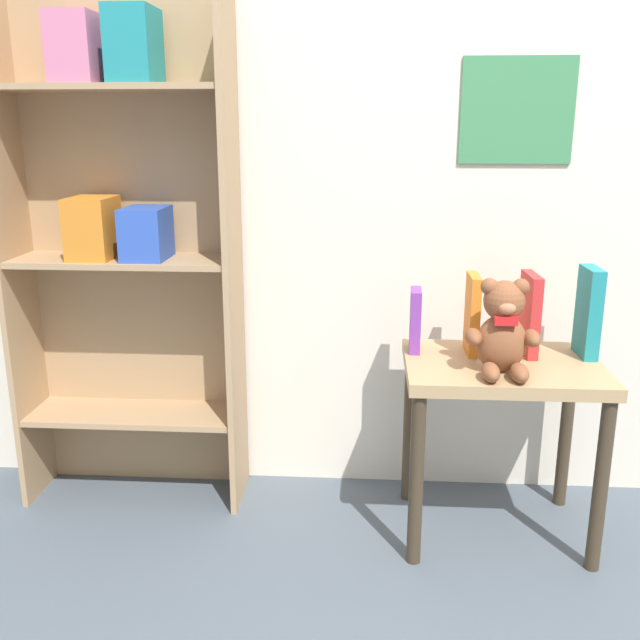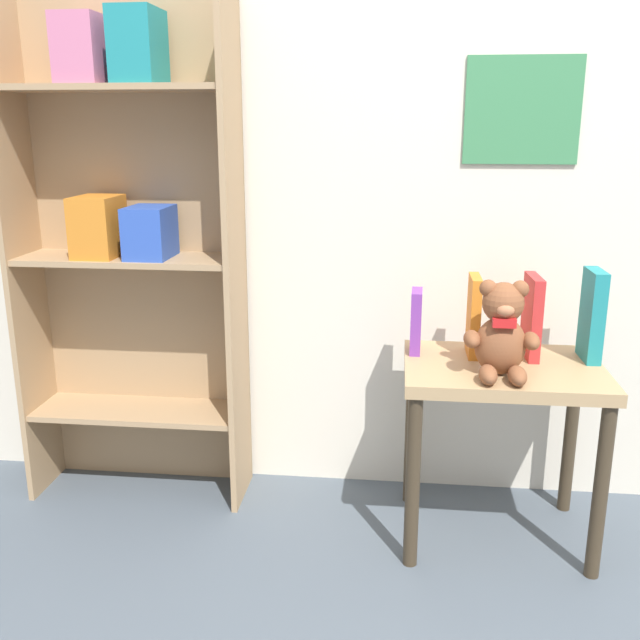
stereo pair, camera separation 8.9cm
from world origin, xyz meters
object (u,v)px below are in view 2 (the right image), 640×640
object	(u,v)px
book_standing_purple	(416,321)
book_standing_orange	(474,316)
teddy_bear	(502,333)
book_standing_teal	(592,315)
display_table	(501,396)
book_standing_red	(532,317)
bookshelf_side	(129,224)

from	to	relation	value
book_standing_purple	book_standing_orange	size ratio (longest dim) A/B	0.80
teddy_bear	book_standing_purple	bearing A→B (deg)	140.67
book_standing_orange	book_standing_teal	xyz separation A→B (m)	(0.33, -0.01, 0.01)
teddy_bear	book_standing_purple	world-z (taller)	teddy_bear
display_table	book_standing_purple	distance (m)	0.32
display_table	teddy_bear	size ratio (longest dim) A/B	2.13
display_table	teddy_bear	xyz separation A→B (m)	(-0.03, -0.09, 0.21)
book_standing_red	book_standing_teal	xyz separation A→B (m)	(0.17, -0.01, 0.01)
teddy_bear	book_standing_red	bearing A→B (deg)	58.28
teddy_bear	book_standing_orange	bearing A→B (deg)	107.93
teddy_bear	book_standing_teal	size ratio (longest dim) A/B	1.00
book_standing_red	book_standing_orange	bearing A→B (deg)	177.59
bookshelf_side	teddy_bear	distance (m)	1.18
book_standing_purple	book_standing_red	size ratio (longest dim) A/B	0.78
book_standing_red	book_standing_teal	size ratio (longest dim) A/B	0.91
book_standing_teal	teddy_bear	bearing A→B (deg)	-149.94
display_table	book_standing_teal	size ratio (longest dim) A/B	2.12
book_standing_red	book_standing_teal	world-z (taller)	book_standing_teal
book_standing_purple	book_standing_orange	xyz separation A→B (m)	(0.17, -0.01, 0.02)
teddy_bear	book_standing_red	size ratio (longest dim) A/B	1.09
teddy_bear	book_standing_red	xyz separation A→B (m)	(0.11, 0.17, 0.00)
book_standing_orange	book_standing_purple	bearing A→B (deg)	177.87
book_standing_orange	book_standing_red	distance (m)	0.17
bookshelf_side	book_standing_red	bearing A→B (deg)	-4.95
bookshelf_side	book_standing_orange	world-z (taller)	bookshelf_side
bookshelf_side	book_standing_teal	bearing A→B (deg)	-4.68
book_standing_teal	display_table	bearing A→B (deg)	-164.25
bookshelf_side	teddy_bear	world-z (taller)	bookshelf_side
bookshelf_side	display_table	xyz separation A→B (m)	(1.14, -0.19, -0.45)
display_table	book_standing_red	world-z (taller)	book_standing_red
book_standing_purple	book_standing_red	xyz separation A→B (m)	(0.33, -0.01, 0.03)
book_standing_orange	book_standing_red	xyz separation A→B (m)	(0.17, -0.00, 0.00)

